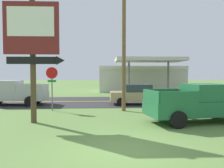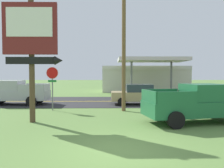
# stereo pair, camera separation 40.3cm
# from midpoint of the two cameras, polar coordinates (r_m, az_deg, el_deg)

# --- Properties ---
(ground_plane) EXTENTS (180.00, 180.00, 0.00)m
(ground_plane) POSITION_cam_midpoint_polar(r_m,az_deg,el_deg) (7.47, 0.86, -16.69)
(ground_plane) COLOR #5B7F3D
(road_asphalt) EXTENTS (140.00, 8.00, 0.02)m
(road_asphalt) POSITION_cam_midpoint_polar(r_m,az_deg,el_deg) (20.20, -1.12, -4.46)
(road_asphalt) COLOR #2B2B2D
(road_asphalt) RESTS_ON ground
(road_centre_line) EXTENTS (126.00, 0.20, 0.01)m
(road_centre_line) POSITION_cam_midpoint_polar(r_m,az_deg,el_deg) (20.20, -1.12, -4.43)
(road_centre_line) COLOR gold
(road_centre_line) RESTS_ON road_asphalt
(motel_sign) EXTENTS (2.97, 0.54, 6.31)m
(motel_sign) POSITION_cam_midpoint_polar(r_m,az_deg,el_deg) (11.99, -20.47, 10.60)
(motel_sign) COLOR brown
(motel_sign) RESTS_ON ground
(stop_sign) EXTENTS (0.80, 0.08, 2.95)m
(stop_sign) POSITION_cam_midpoint_polar(r_m,az_deg,el_deg) (15.57, -15.82, 0.82)
(stop_sign) COLOR slate
(stop_sign) RESTS_ON ground
(utility_pole) EXTENTS (1.69, 0.26, 9.39)m
(utility_pole) POSITION_cam_midpoint_polar(r_m,az_deg,el_deg) (15.11, 2.26, 12.07)
(utility_pole) COLOR brown
(utility_pole) RESTS_ON ground
(gas_station) EXTENTS (12.00, 11.50, 4.40)m
(gas_station) POSITION_cam_midpoint_polar(r_m,az_deg,el_deg) (32.85, 7.01, 1.58)
(gas_station) COLOR beige
(gas_station) RESTS_ON ground
(pickup_green_parked_on_lawn) EXTENTS (5.48, 2.97, 1.96)m
(pickup_green_parked_on_lawn) POSITION_cam_midpoint_polar(r_m,az_deg,el_deg) (12.20, 20.23, -4.68)
(pickup_green_parked_on_lawn) COLOR #1E6038
(pickup_green_parked_on_lawn) RESTS_ON ground
(pickup_silver_on_road) EXTENTS (5.20, 2.24, 1.96)m
(pickup_silver_on_road) POSITION_cam_midpoint_polar(r_m,az_deg,el_deg) (19.58, -24.57, -2.10)
(pickup_silver_on_road) COLOR #A8AAAF
(pickup_silver_on_road) RESTS_ON ground
(car_tan_mid_lane) EXTENTS (4.20, 2.00, 1.64)m
(car_tan_mid_lane) POSITION_cam_midpoint_polar(r_m,az_deg,el_deg) (18.29, 5.66, -2.62)
(car_tan_mid_lane) COLOR tan
(car_tan_mid_lane) RESTS_ON ground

